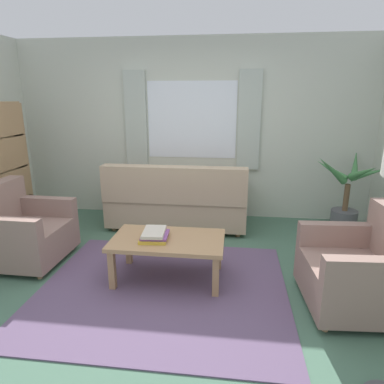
# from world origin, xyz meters

# --- Properties ---
(ground_plane) EXTENTS (6.24, 6.24, 0.00)m
(ground_plane) POSITION_xyz_m (0.00, 0.00, 0.00)
(ground_plane) COLOR #476B56
(wall_back) EXTENTS (5.32, 0.12, 2.60)m
(wall_back) POSITION_xyz_m (0.00, 2.26, 1.30)
(wall_back) COLOR beige
(wall_back) RESTS_ON ground_plane
(window_with_curtains) EXTENTS (1.98, 0.07, 1.40)m
(window_with_curtains) POSITION_xyz_m (0.00, 2.18, 1.45)
(window_with_curtains) COLOR white
(area_rug) EXTENTS (2.34, 2.02, 0.01)m
(area_rug) POSITION_xyz_m (0.00, 0.00, 0.01)
(area_rug) COLOR #604C6B
(area_rug) RESTS_ON ground_plane
(couch) EXTENTS (1.90, 0.82, 0.92)m
(couch) POSITION_xyz_m (-0.13, 1.62, 0.37)
(couch) COLOR tan
(couch) RESTS_ON ground_plane
(armchair_left) EXTENTS (0.83, 0.85, 0.88)m
(armchair_left) POSITION_xyz_m (-1.67, 0.39, 0.35)
(armchair_left) COLOR gray
(armchair_left) RESTS_ON ground_plane
(armchair_right) EXTENTS (0.88, 0.89, 0.88)m
(armchair_right) POSITION_xyz_m (1.75, -0.06, 0.35)
(armchair_right) COLOR gray
(armchair_right) RESTS_ON ground_plane
(coffee_table) EXTENTS (1.10, 0.64, 0.44)m
(coffee_table) POSITION_xyz_m (0.02, 0.20, 0.38)
(coffee_table) COLOR #A87F56
(coffee_table) RESTS_ON ground_plane
(book_stack_on_table) EXTENTS (0.29, 0.36, 0.08)m
(book_stack_on_table) POSITION_xyz_m (-0.11, 0.19, 0.48)
(book_stack_on_table) COLOR gold
(book_stack_on_table) RESTS_ON coffee_table
(potted_plant) EXTENTS (0.99, 1.22, 1.12)m
(potted_plant) POSITION_xyz_m (2.12, 1.67, 0.47)
(potted_plant) COLOR #56565B
(potted_plant) RESTS_ON ground_plane
(bookshelf) EXTENTS (0.30, 0.94, 1.72)m
(bookshelf) POSITION_xyz_m (-2.35, 1.12, 0.89)
(bookshelf) COLOR #A87F56
(bookshelf) RESTS_ON ground_plane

